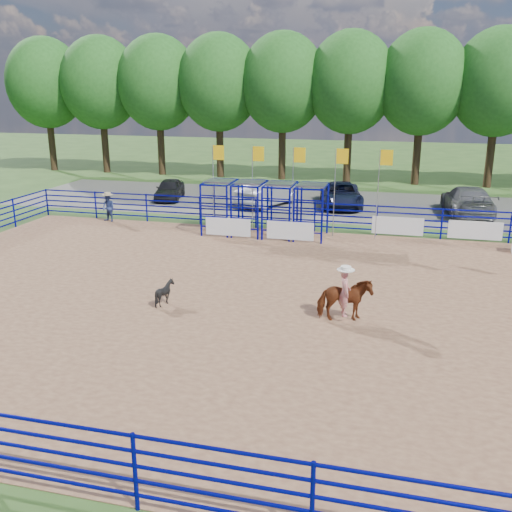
{
  "coord_description": "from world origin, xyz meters",
  "views": [
    {
      "loc": [
        3.97,
        -17.37,
        6.97
      ],
      "look_at": [
        -0.7,
        1.0,
        1.3
      ],
      "focal_mm": 40.0,
      "sensor_mm": 36.0,
      "label": 1
    }
  ],
  "objects_px": {
    "calf": "(165,293)",
    "car_c": "(341,195)",
    "horse_and_rider": "(345,294)",
    "spectator_cowboy": "(108,207)",
    "car_a": "(170,189)",
    "car_d": "(468,201)",
    "car_b": "(270,192)"
  },
  "relations": [
    {
      "from": "calf",
      "to": "spectator_cowboy",
      "type": "height_order",
      "value": "spectator_cowboy"
    },
    {
      "from": "car_d",
      "to": "horse_and_rider",
      "type": "bearing_deg",
      "value": 67.74
    },
    {
      "from": "car_b",
      "to": "car_d",
      "type": "bearing_deg",
      "value": -154.75
    },
    {
      "from": "car_a",
      "to": "car_b",
      "type": "distance_m",
      "value": 6.63
    },
    {
      "from": "car_b",
      "to": "car_c",
      "type": "bearing_deg",
      "value": -144.87
    },
    {
      "from": "spectator_cowboy",
      "to": "car_c",
      "type": "distance_m",
      "value": 13.57
    },
    {
      "from": "spectator_cowboy",
      "to": "car_d",
      "type": "relative_size",
      "value": 0.27
    },
    {
      "from": "car_a",
      "to": "car_c",
      "type": "xyz_separation_m",
      "value": [
        10.83,
        0.47,
        0.06
      ]
    },
    {
      "from": "horse_and_rider",
      "to": "car_a",
      "type": "distance_m",
      "value": 21.34
    },
    {
      "from": "spectator_cowboy",
      "to": "horse_and_rider",
      "type": "bearing_deg",
      "value": -37.54
    },
    {
      "from": "horse_and_rider",
      "to": "spectator_cowboy",
      "type": "height_order",
      "value": "horse_and_rider"
    },
    {
      "from": "spectator_cowboy",
      "to": "car_a",
      "type": "height_order",
      "value": "spectator_cowboy"
    },
    {
      "from": "horse_and_rider",
      "to": "car_a",
      "type": "relative_size",
      "value": 0.66
    },
    {
      "from": "spectator_cowboy",
      "to": "car_c",
      "type": "relative_size",
      "value": 0.3
    },
    {
      "from": "calf",
      "to": "car_a",
      "type": "xyz_separation_m",
      "value": [
        -6.93,
        17.14,
        0.23
      ]
    },
    {
      "from": "car_c",
      "to": "car_d",
      "type": "xyz_separation_m",
      "value": [
        7.11,
        -0.69,
        0.11
      ]
    },
    {
      "from": "car_a",
      "to": "horse_and_rider",
      "type": "bearing_deg",
      "value": -64.99
    },
    {
      "from": "car_b",
      "to": "car_c",
      "type": "relative_size",
      "value": 0.94
    },
    {
      "from": "calf",
      "to": "spectator_cowboy",
      "type": "relative_size",
      "value": 0.53
    },
    {
      "from": "calf",
      "to": "car_b",
      "type": "bearing_deg",
      "value": -29.27
    },
    {
      "from": "horse_and_rider",
      "to": "car_d",
      "type": "bearing_deg",
      "value": 73.07
    },
    {
      "from": "calf",
      "to": "car_a",
      "type": "distance_m",
      "value": 18.49
    },
    {
      "from": "car_b",
      "to": "spectator_cowboy",
      "type": "bearing_deg",
      "value": 66.0
    },
    {
      "from": "horse_and_rider",
      "to": "spectator_cowboy",
      "type": "relative_size",
      "value": 1.63
    },
    {
      "from": "horse_and_rider",
      "to": "car_b",
      "type": "height_order",
      "value": "horse_and_rider"
    },
    {
      "from": "calf",
      "to": "car_c",
      "type": "relative_size",
      "value": 0.16
    },
    {
      "from": "spectator_cowboy",
      "to": "car_b",
      "type": "height_order",
      "value": "car_b"
    },
    {
      "from": "horse_and_rider",
      "to": "car_d",
      "type": "xyz_separation_m",
      "value": [
        5.13,
        16.85,
        -0.06
      ]
    },
    {
      "from": "car_a",
      "to": "calf",
      "type": "bearing_deg",
      "value": -79.86
    },
    {
      "from": "spectator_cowboy",
      "to": "car_d",
      "type": "bearing_deg",
      "value": 19.11
    },
    {
      "from": "car_b",
      "to": "car_c",
      "type": "height_order",
      "value": "car_b"
    },
    {
      "from": "calf",
      "to": "car_c",
      "type": "distance_m",
      "value": 18.04
    }
  ]
}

